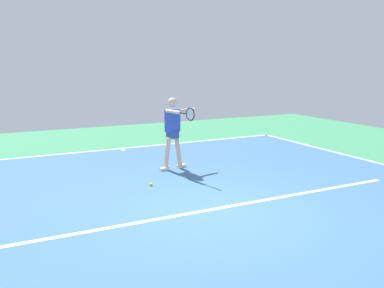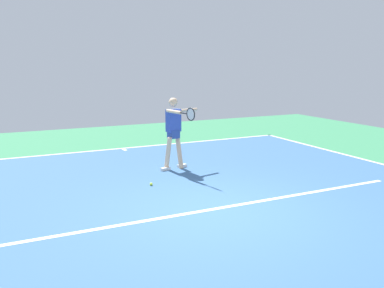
{
  "view_description": "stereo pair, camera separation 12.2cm",
  "coord_description": "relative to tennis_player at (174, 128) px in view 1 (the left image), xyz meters",
  "views": [
    {
      "loc": [
        3.4,
        5.81,
        2.5
      ],
      "look_at": [
        -0.22,
        -1.5,
        0.9
      ],
      "focal_mm": 38.01,
      "sensor_mm": 36.0,
      "label": 1
    },
    {
      "loc": [
        3.29,
        5.86,
        2.5
      ],
      "look_at": [
        -0.22,
        -1.5,
        0.9
      ],
      "focal_mm": 38.01,
      "sensor_mm": 36.0,
      "label": 2
    }
  ],
  "objects": [
    {
      "name": "court_line_centre_mark",
      "position": [
        0.46,
        -2.77,
        -1.0
      ],
      "size": [
        0.1,
        0.3,
        0.01
      ],
      "primitive_type": "cube",
      "color": "white",
      "rests_on": "ground_plane"
    },
    {
      "name": "tennis_player",
      "position": [
        0.0,
        0.0,
        0.0
      ],
      "size": [
        1.07,
        1.24,
        1.74
      ],
      "rotation": [
        0.0,
        0.0,
        0.22
      ],
      "color": "beige",
      "rests_on": "ground_plane"
    },
    {
      "name": "court_line_service",
      "position": [
        0.46,
        2.87,
        -1.0
      ],
      "size": [
        8.22,
        0.1,
        0.01
      ],
      "primitive_type": "cube",
      "color": "white",
      "rests_on": "ground_plane"
    },
    {
      "name": "ground_plane",
      "position": [
        0.46,
        2.96,
        -1.0
      ],
      "size": [
        21.12,
        21.12,
        0.0
      ],
      "primitive_type": "plane",
      "color": "#388456"
    },
    {
      "name": "tennis_ball_near_player",
      "position": [
        1.0,
        1.06,
        -0.97
      ],
      "size": [
        0.07,
        0.07,
        0.07
      ],
      "primitive_type": "sphere",
      "color": "#C6E53D",
      "rests_on": "ground_plane"
    },
    {
      "name": "court_surface",
      "position": [
        0.46,
        2.96,
        -1.0
      ],
      "size": [
        10.96,
        11.96,
        0.0
      ],
      "primitive_type": "cube",
      "color": "#38608E",
      "rests_on": "ground_plane"
    },
    {
      "name": "court_line_baseline_near",
      "position": [
        0.46,
        -2.97,
        -1.0
      ],
      "size": [
        10.96,
        0.1,
        0.01
      ],
      "primitive_type": "cube",
      "color": "white",
      "rests_on": "ground_plane"
    }
  ]
}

